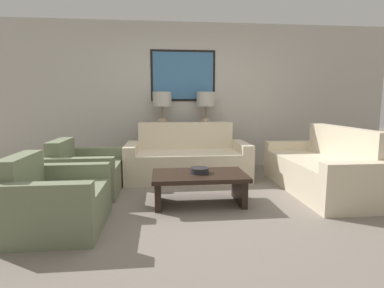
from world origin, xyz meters
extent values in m
plane|color=slate|center=(0.00, 0.00, 0.00)|extent=(20.00, 20.00, 0.00)
cube|color=beige|center=(0.00, 2.34, 1.32)|extent=(7.89, 0.10, 2.65)
cube|color=black|center=(0.00, 2.28, 1.70)|extent=(1.18, 0.01, 0.92)
cube|color=teal|center=(0.00, 2.28, 1.70)|extent=(1.10, 0.02, 0.84)
cube|color=#332319|center=(0.00, 2.07, 0.37)|extent=(1.30, 0.39, 0.73)
cylinder|color=tan|center=(-0.39, 2.07, 0.74)|extent=(0.17, 0.17, 0.02)
sphere|color=tan|center=(-0.39, 2.07, 0.85)|extent=(0.19, 0.19, 0.19)
cylinder|color=#8C7A51|center=(-0.39, 2.07, 1.05)|extent=(0.02, 0.02, 0.20)
cylinder|color=#B2ADA3|center=(-0.39, 2.07, 1.28)|extent=(0.33, 0.33, 0.25)
cylinder|color=tan|center=(0.39, 2.07, 0.74)|extent=(0.17, 0.17, 0.02)
sphere|color=tan|center=(0.39, 2.07, 0.85)|extent=(0.19, 0.19, 0.19)
cylinder|color=#8C7A51|center=(0.39, 2.07, 1.05)|extent=(0.02, 0.02, 0.20)
cylinder|color=#B2ADA3|center=(0.39, 2.07, 1.28)|extent=(0.33, 0.33, 0.25)
cube|color=beige|center=(0.00, 1.29, 0.22)|extent=(1.57, 0.69, 0.44)
cube|color=beige|center=(0.00, 1.73, 0.44)|extent=(1.57, 0.18, 0.89)
cube|color=beige|center=(-0.88, 1.38, 0.29)|extent=(0.18, 0.87, 0.58)
cube|color=beige|center=(0.88, 1.38, 0.29)|extent=(0.18, 0.87, 0.58)
cube|color=beige|center=(1.65, 0.55, 0.22)|extent=(0.69, 1.57, 0.44)
cube|color=beige|center=(2.09, 0.55, 0.44)|extent=(0.18, 1.57, 0.89)
cube|color=beige|center=(1.74, 1.43, 0.29)|extent=(0.87, 0.18, 0.58)
cube|color=beige|center=(1.74, -0.32, 0.29)|extent=(0.87, 0.18, 0.58)
cube|color=black|center=(0.04, 0.19, 0.35)|extent=(1.12, 0.65, 0.05)
cube|color=black|center=(-0.46, 0.19, 0.16)|extent=(0.07, 0.52, 0.33)
cube|color=black|center=(0.54, 0.19, 0.16)|extent=(0.07, 0.52, 0.33)
cylinder|color=#232328|center=(0.05, 0.20, 0.41)|extent=(0.22, 0.22, 0.07)
cube|color=#707A5B|center=(-1.32, 0.76, 0.20)|extent=(0.66, 0.65, 0.40)
cube|color=#707A5B|center=(-1.74, 0.76, 0.37)|extent=(0.18, 0.65, 0.73)
cube|color=#707A5B|center=(-1.41, 0.36, 0.28)|extent=(0.84, 0.14, 0.56)
cube|color=#707A5B|center=(-1.41, 1.16, 0.28)|extent=(0.84, 0.14, 0.56)
cube|color=#707A5B|center=(-1.32, -0.39, 0.20)|extent=(0.66, 0.65, 0.40)
cube|color=#707A5B|center=(-1.74, -0.39, 0.37)|extent=(0.18, 0.65, 0.73)
cube|color=#707A5B|center=(-1.41, -0.78, 0.28)|extent=(0.84, 0.14, 0.56)
cube|color=#707A5B|center=(-1.41, 0.01, 0.28)|extent=(0.84, 0.14, 0.56)
camera|label=1|loc=(-0.40, -3.30, 1.23)|focal=28.00mm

